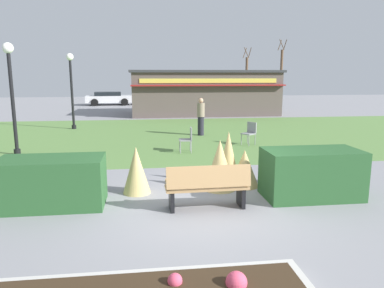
% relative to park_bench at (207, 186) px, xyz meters
% --- Properties ---
extents(ground_plane, '(80.00, 80.00, 0.00)m').
position_rel_park_bench_xyz_m(ground_plane, '(-0.02, 0.09, -0.48)').
color(ground_plane, gray).
extents(lawn_patch, '(36.00, 12.00, 0.01)m').
position_rel_park_bench_xyz_m(lawn_patch, '(-0.02, 9.49, -0.48)').
color(lawn_patch, '#5B8442').
rests_on(lawn_patch, ground_plane).
extents(park_bench, '(1.71, 0.56, 0.95)m').
position_rel_park_bench_xyz_m(park_bench, '(0.00, 0.00, 0.00)').
color(park_bench, tan).
rests_on(park_bench, ground_plane).
extents(hedge_left, '(2.15, 1.10, 1.03)m').
position_rel_park_bench_xyz_m(hedge_left, '(-3.19, 0.59, 0.03)').
color(hedge_left, '#28562B').
rests_on(hedge_left, ground_plane).
extents(hedge_right, '(2.11, 1.10, 1.09)m').
position_rel_park_bench_xyz_m(hedge_right, '(2.43, 0.44, 0.06)').
color(hedge_right, '#28562B').
rests_on(hedge_right, ground_plane).
extents(ornamental_grass_behind_left, '(0.72, 0.72, 0.91)m').
position_rel_park_bench_xyz_m(ornamental_grass_behind_left, '(1.17, 1.44, -0.02)').
color(ornamental_grass_behind_left, tan).
rests_on(ornamental_grass_behind_left, ground_plane).
extents(ornamental_grass_behind_right, '(0.61, 0.61, 1.35)m').
position_rel_park_bench_xyz_m(ornamental_grass_behind_right, '(0.81, 1.65, 0.20)').
color(ornamental_grass_behind_right, tan).
rests_on(ornamental_grass_behind_right, ground_plane).
extents(ornamental_grass_behind_center, '(0.76, 0.76, 1.20)m').
position_rel_park_bench_xyz_m(ornamental_grass_behind_center, '(0.51, 1.26, 0.12)').
color(ornamental_grass_behind_center, tan).
rests_on(ornamental_grass_behind_center, ground_plane).
extents(ornamental_grass_behind_far, '(0.64, 0.64, 1.10)m').
position_rel_park_bench_xyz_m(ornamental_grass_behind_far, '(-1.46, 1.24, 0.07)').
color(ornamental_grass_behind_far, tan).
rests_on(ornamental_grass_behind_far, ground_plane).
extents(lamppost_mid, '(0.36, 0.36, 3.75)m').
position_rel_park_bench_xyz_m(lamppost_mid, '(-5.63, 5.94, 1.90)').
color(lamppost_mid, black).
rests_on(lamppost_mid, ground_plane).
extents(lamppost_far, '(0.36, 0.36, 3.75)m').
position_rel_park_bench_xyz_m(lamppost_far, '(-4.84, 11.99, 1.90)').
color(lamppost_far, black).
rests_on(lamppost_far, ground_plane).
extents(trash_bin, '(0.52, 0.52, 0.79)m').
position_rel_park_bench_xyz_m(trash_bin, '(2.67, 1.05, -0.09)').
color(trash_bin, '#2D4233').
rests_on(trash_bin, ground_plane).
extents(food_kiosk, '(10.09, 5.08, 3.01)m').
position_rel_park_bench_xyz_m(food_kiosk, '(2.86, 18.40, 1.03)').
color(food_kiosk, '#594C47').
rests_on(food_kiosk, ground_plane).
extents(cafe_chair_west, '(0.46, 0.46, 0.89)m').
position_rel_park_bench_xyz_m(cafe_chair_west, '(0.26, 5.58, 0.05)').
color(cafe_chair_west, gray).
rests_on(cafe_chair_west, ground_plane).
extents(cafe_chair_east, '(0.61, 0.61, 0.89)m').
position_rel_park_bench_xyz_m(cafe_chair_east, '(2.84, 6.70, 0.05)').
color(cafe_chair_east, gray).
rests_on(cafe_chair_east, ground_plane).
extents(person_strolling, '(0.34, 0.34, 1.69)m').
position_rel_park_bench_xyz_m(person_strolling, '(1.27, 9.20, 0.38)').
color(person_strolling, '#23232D').
rests_on(person_strolling, ground_plane).
extents(parked_car_west_slot, '(4.32, 2.30, 1.20)m').
position_rel_park_bench_xyz_m(parked_car_west_slot, '(-4.43, 27.00, 0.16)').
color(parked_car_west_slot, silver).
rests_on(parked_car_west_slot, ground_plane).
extents(parked_car_center_slot, '(4.23, 2.11, 1.20)m').
position_rel_park_bench_xyz_m(parked_car_center_slot, '(0.73, 27.00, 0.16)').
color(parked_car_center_slot, maroon).
rests_on(parked_car_center_slot, ground_plane).
extents(parked_car_east_slot, '(4.35, 2.35, 1.20)m').
position_rel_park_bench_xyz_m(parked_car_east_slot, '(5.40, 27.00, 0.16)').
color(parked_car_east_slot, black).
rests_on(parked_car_east_slot, ground_plane).
extents(tree_left_bg, '(0.91, 0.96, 6.43)m').
position_rel_park_bench_xyz_m(tree_left_bg, '(13.58, 31.88, 2.37)').
color(tree_left_bg, brown).
rests_on(tree_left_bg, ground_plane).
extents(tree_right_bg, '(0.91, 0.96, 5.68)m').
position_rel_park_bench_xyz_m(tree_right_bg, '(10.14, 33.43, 2.00)').
color(tree_right_bg, brown).
rests_on(tree_right_bg, ground_plane).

